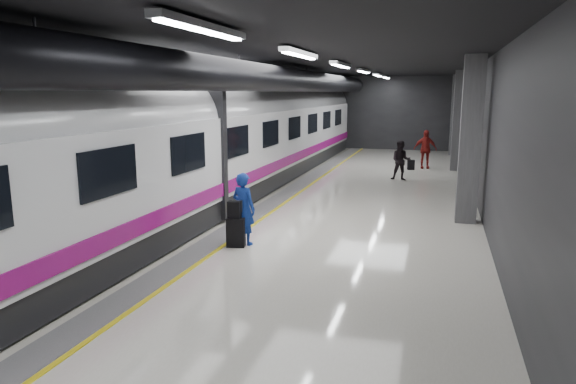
% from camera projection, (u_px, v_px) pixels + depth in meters
% --- Properties ---
extents(ground, '(40.00, 40.00, 0.00)m').
position_uv_depth(ground, '(287.00, 227.00, 13.62)').
color(ground, silver).
rests_on(ground, ground).
extents(platform_hall, '(10.02, 40.02, 4.51)m').
position_uv_depth(platform_hall, '(287.00, 92.00, 13.93)').
color(platform_hall, black).
rests_on(platform_hall, ground).
extents(train, '(3.05, 38.00, 4.05)m').
position_uv_depth(train, '(175.00, 146.00, 14.13)').
color(train, black).
rests_on(train, ground).
extents(traveler_main, '(0.72, 0.58, 1.70)m').
position_uv_depth(traveler_main, '(244.00, 209.00, 11.98)').
color(traveler_main, '#1834B9').
rests_on(traveler_main, ground).
extents(suitcase_main, '(0.46, 0.34, 0.68)m').
position_uv_depth(suitcase_main, '(236.00, 232.00, 11.86)').
color(suitcase_main, black).
rests_on(suitcase_main, ground).
extents(shoulder_bag, '(0.30, 0.17, 0.39)m').
position_uv_depth(shoulder_bag, '(234.00, 210.00, 11.74)').
color(shoulder_bag, black).
rests_on(shoulder_bag, suitcase_main).
extents(traveler_far_a, '(0.79, 0.62, 1.61)m').
position_uv_depth(traveler_far_a, '(401.00, 161.00, 20.80)').
color(traveler_far_a, black).
rests_on(traveler_far_a, ground).
extents(traveler_far_b, '(1.11, 0.58, 1.80)m').
position_uv_depth(traveler_far_b, '(425.00, 149.00, 24.04)').
color(traveler_far_b, maroon).
rests_on(traveler_far_b, ground).
extents(suitcase_far, '(0.36, 0.28, 0.46)m').
position_uv_depth(suitcase_far, '(411.00, 165.00, 23.70)').
color(suitcase_far, black).
rests_on(suitcase_far, ground).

